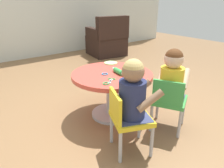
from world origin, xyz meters
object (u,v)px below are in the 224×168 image
(child_chair_left, at_px, (127,118))
(seated_child_right, at_px, (172,77))
(craft_table, at_px, (112,84))
(armchair_dark, at_px, (107,41))
(child_chair_right, at_px, (169,101))
(craft_scissors, at_px, (111,80))
(rolling_pin, at_px, (119,71))
(seated_child_left, at_px, (133,92))

(child_chair_left, bearing_deg, seated_child_right, 1.78)
(craft_table, bearing_deg, seated_child_right, -61.01)
(seated_child_right, height_order, armchair_dark, armchair_dark)
(child_chair_right, bearing_deg, seated_child_right, 28.49)
(child_chair_left, height_order, craft_scissors, child_chair_left)
(child_chair_left, bearing_deg, rolling_pin, 58.25)
(rolling_pin, bearing_deg, child_chair_right, -65.97)
(child_chair_right, xyz_separation_m, seated_child_right, (0.04, 0.02, 0.23))
(armchair_dark, xyz_separation_m, craft_scissors, (-1.64, -2.31, 0.18))
(seated_child_right, relative_size, rolling_pin, 2.21)
(child_chair_right, xyz_separation_m, rolling_pin, (-0.21, 0.48, 0.20))
(child_chair_right, xyz_separation_m, craft_scissors, (-0.38, 0.38, 0.18))
(seated_child_right, distance_m, rolling_pin, 0.52)
(armchair_dark, distance_m, craft_scissors, 2.84)
(armchair_dark, relative_size, craft_scissors, 6.27)
(seated_child_left, distance_m, craft_scissors, 0.41)
(child_chair_left, relative_size, seated_child_left, 1.05)
(rolling_pin, xyz_separation_m, craft_scissors, (-0.17, -0.10, -0.02))
(craft_table, height_order, armchair_dark, armchair_dark)
(child_chair_left, xyz_separation_m, craft_scissors, (0.13, 0.38, 0.18))
(armchair_dark, bearing_deg, craft_table, -125.16)
(child_chair_left, relative_size, seated_child_right, 1.05)
(seated_child_right, xyz_separation_m, armchair_dark, (1.22, 2.67, -0.22))
(craft_table, bearing_deg, seated_child_left, -111.77)
(seated_child_left, distance_m, child_chair_right, 0.52)
(craft_scissors, bearing_deg, child_chair_right, -44.64)
(seated_child_right, bearing_deg, craft_table, 118.99)
(craft_scissors, bearing_deg, seated_child_right, -40.69)
(child_chair_left, height_order, seated_child_left, seated_child_left)
(seated_child_left, xyz_separation_m, craft_scissors, (0.09, 0.39, -0.05))
(craft_table, bearing_deg, child_chair_left, -115.62)
(child_chair_left, distance_m, craft_scissors, 0.44)
(child_chair_left, height_order, armchair_dark, armchair_dark)
(armchair_dark, bearing_deg, seated_child_left, -122.71)
(child_chair_right, height_order, craft_scissors, child_chair_right)
(rolling_pin, bearing_deg, seated_child_left, -117.70)
(seated_child_right, bearing_deg, armchair_dark, 65.33)
(seated_child_left, bearing_deg, craft_scissors, 77.32)
(child_chair_left, relative_size, child_chair_right, 1.00)
(child_chair_left, bearing_deg, craft_scissors, 71.65)
(rolling_pin, bearing_deg, seated_child_right, -61.62)
(child_chair_right, bearing_deg, seated_child_left, -178.42)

